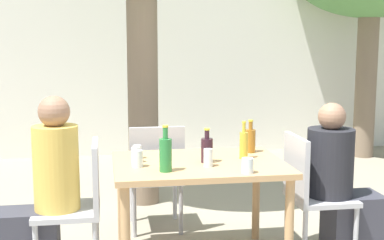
# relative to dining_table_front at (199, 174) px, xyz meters

# --- Properties ---
(cafe_building_wall) EXTENTS (10.00, 0.08, 2.80)m
(cafe_building_wall) POSITION_rel_dining_table_front_xyz_m (0.00, 3.76, 0.75)
(cafe_building_wall) COLOR white
(cafe_building_wall) RESTS_ON ground_plane
(dining_table_front) EXTENTS (1.18, 0.90, 0.74)m
(dining_table_front) POSITION_rel_dining_table_front_xyz_m (0.00, 0.00, 0.00)
(dining_table_front) COLOR tan
(dining_table_front) RESTS_ON ground_plane
(patio_chair_0) EXTENTS (0.44, 0.44, 0.90)m
(patio_chair_0) POSITION_rel_dining_table_front_xyz_m (-0.82, 0.00, -0.14)
(patio_chair_0) COLOR #B2B2B7
(patio_chair_0) RESTS_ON ground_plane
(patio_chair_1) EXTENTS (0.44, 0.44, 0.90)m
(patio_chair_1) POSITION_rel_dining_table_front_xyz_m (0.82, 0.00, -0.14)
(patio_chair_1) COLOR #B2B2B7
(patio_chair_1) RESTS_ON ground_plane
(patio_chair_2) EXTENTS (0.44, 0.44, 0.90)m
(patio_chair_2) POSITION_rel_dining_table_front_xyz_m (-0.24, 0.68, -0.14)
(patio_chair_2) COLOR #B2B2B7
(patio_chair_2) RESTS_ON ground_plane
(person_seated_0) EXTENTS (0.55, 0.30, 1.22)m
(person_seated_0) POSITION_rel_dining_table_front_xyz_m (-1.06, -0.00, -0.11)
(person_seated_0) COLOR #383842
(person_seated_0) RESTS_ON ground_plane
(person_seated_1) EXTENTS (0.57, 0.34, 1.14)m
(person_seated_1) POSITION_rel_dining_table_front_xyz_m (1.06, -0.00, -0.14)
(person_seated_1) COLOR #383842
(person_seated_1) RESTS_ON ground_plane
(green_bottle_0) EXTENTS (0.08, 0.08, 0.30)m
(green_bottle_0) POSITION_rel_dining_table_front_xyz_m (-0.26, -0.24, 0.21)
(green_bottle_0) COLOR #287A38
(green_bottle_0) RESTS_ON dining_table_front
(amber_bottle_1) EXTENTS (0.08, 0.08, 0.25)m
(amber_bottle_1) POSITION_rel_dining_table_front_xyz_m (0.44, 0.24, 0.19)
(amber_bottle_1) COLOR #9E661E
(amber_bottle_1) RESTS_ON dining_table_front
(wine_bottle_2) EXTENTS (0.08, 0.08, 0.24)m
(wine_bottle_2) POSITION_rel_dining_table_front_xyz_m (0.05, -0.03, 0.18)
(wine_bottle_2) COLOR #331923
(wine_bottle_2) RESTS_ON dining_table_front
(oil_cruet_3) EXTENTS (0.06, 0.06, 0.27)m
(oil_cruet_3) POSITION_rel_dining_table_front_xyz_m (0.33, 0.05, 0.20)
(oil_cruet_3) COLOR gold
(oil_cruet_3) RESTS_ON dining_table_front
(drinking_glass_0) EXTENTS (0.06, 0.06, 0.12)m
(drinking_glass_0) POSITION_rel_dining_table_front_xyz_m (0.04, -0.15, 0.15)
(drinking_glass_0) COLOR silver
(drinking_glass_0) RESTS_ON dining_table_front
(drinking_glass_1) EXTENTS (0.06, 0.06, 0.10)m
(drinking_glass_1) POSITION_rel_dining_table_front_xyz_m (-0.42, 0.17, 0.14)
(drinking_glass_1) COLOR white
(drinking_glass_1) RESTS_ON dining_table_front
(drinking_glass_2) EXTENTS (0.08, 0.08, 0.11)m
(drinking_glass_2) POSITION_rel_dining_table_front_xyz_m (-0.43, -0.08, 0.15)
(drinking_glass_2) COLOR silver
(drinking_glass_2) RESTS_ON dining_table_front
(drinking_glass_3) EXTENTS (0.08, 0.08, 0.10)m
(drinking_glass_3) POSITION_rel_dining_table_front_xyz_m (0.25, -0.36, 0.14)
(drinking_glass_3) COLOR silver
(drinking_glass_3) RESTS_ON dining_table_front
(drinking_glass_4) EXTENTS (0.06, 0.06, 0.11)m
(drinking_glass_4) POSITION_rel_dining_table_front_xyz_m (-0.44, 0.05, 0.14)
(drinking_glass_4) COLOR white
(drinking_glass_4) RESTS_ON dining_table_front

